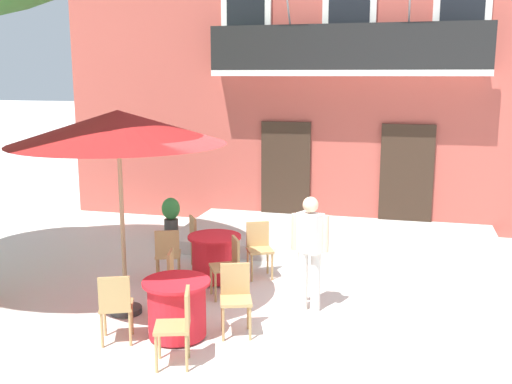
# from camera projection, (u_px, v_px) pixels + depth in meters

# --- Properties ---
(ground_plane) EXTENTS (120.00, 120.00, 0.00)m
(ground_plane) POSITION_uv_depth(u_px,v_px,m) (257.00, 310.00, 8.47)
(ground_plane) COLOR silver
(building_facade) EXTENTS (13.00, 5.09, 7.50)m
(building_facade) POSITION_uv_depth(u_px,v_px,m) (357.00, 56.00, 14.21)
(building_facade) COLOR #B24C42
(building_facade) RESTS_ON ground
(entrance_step_platform) EXTENTS (6.14, 2.79, 0.25)m
(entrance_step_platform) POSITION_uv_depth(u_px,v_px,m) (335.00, 238.00, 11.70)
(entrance_step_platform) COLOR silver
(entrance_step_platform) RESTS_ON ground
(cafe_table_near_tree) EXTENTS (0.86, 0.86, 0.76)m
(cafe_table_near_tree) POSITION_uv_depth(u_px,v_px,m) (177.00, 308.00, 7.52)
(cafe_table_near_tree) COLOR red
(cafe_table_near_tree) RESTS_ON ground
(cafe_chair_near_tree_0) EXTENTS (0.50, 0.50, 0.91)m
(cafe_chair_near_tree_0) POSITION_uv_depth(u_px,v_px,m) (179.00, 322.00, 6.76)
(cafe_chair_near_tree_0) COLOR tan
(cafe_chair_near_tree_0) RESTS_ON ground
(cafe_chair_near_tree_1) EXTENTS (0.51, 0.51, 0.91)m
(cafe_chair_near_tree_1) POSITION_uv_depth(u_px,v_px,m) (236.00, 294.00, 7.63)
(cafe_chair_near_tree_1) COLOR tan
(cafe_chair_near_tree_1) RESTS_ON ground
(cafe_chair_near_tree_2) EXTENTS (0.49, 0.49, 0.91)m
(cafe_chair_near_tree_2) POSITION_uv_depth(u_px,v_px,m) (178.00, 278.00, 8.23)
(cafe_chair_near_tree_2) COLOR tan
(cafe_chair_near_tree_2) RESTS_ON ground
(cafe_chair_near_tree_3) EXTENTS (0.53, 0.53, 0.91)m
(cafe_chair_near_tree_3) POSITION_uv_depth(u_px,v_px,m) (116.00, 303.00, 7.31)
(cafe_chair_near_tree_3) COLOR tan
(cafe_chair_near_tree_3) RESTS_ON ground
(cafe_table_middle) EXTENTS (0.86, 0.86, 0.76)m
(cafe_table_middle) POSITION_uv_depth(u_px,v_px,m) (215.00, 257.00, 9.60)
(cafe_table_middle) COLOR red
(cafe_table_middle) RESTS_ON ground
(cafe_chair_middle_0) EXTENTS (0.54, 0.54, 0.91)m
(cafe_chair_middle_0) POSITION_uv_depth(u_px,v_px,m) (259.00, 245.00, 9.80)
(cafe_chair_middle_0) COLOR tan
(cafe_chair_middle_0) RESTS_ON ground
(cafe_chair_middle_1) EXTENTS (0.55, 0.55, 0.91)m
(cafe_chair_middle_1) POSITION_uv_depth(u_px,v_px,m) (199.00, 238.00, 10.25)
(cafe_chair_middle_1) COLOR tan
(cafe_chair_middle_1) RESTS_ON ground
(cafe_chair_middle_2) EXTENTS (0.52, 0.52, 0.91)m
(cafe_chair_middle_2) POSITION_uv_depth(u_px,v_px,m) (168.00, 252.00, 9.42)
(cafe_chair_middle_2) COLOR tan
(cafe_chair_middle_2) RESTS_ON ground
(cafe_chair_middle_3) EXTENTS (0.55, 0.55, 0.91)m
(cafe_chair_middle_3) POSITION_uv_depth(u_px,v_px,m) (229.00, 263.00, 8.88)
(cafe_chair_middle_3) COLOR tan
(cafe_chair_middle_3) RESTS_ON ground
(cafe_umbrella) EXTENTS (2.90, 2.90, 2.85)m
(cafe_umbrella) POSITION_uv_depth(u_px,v_px,m) (118.00, 128.00, 7.86)
(cafe_umbrella) COLOR #997A56
(cafe_umbrella) RESTS_ON ground
(ground_planter_left) EXTENTS (0.38, 0.38, 0.79)m
(ground_planter_left) POSITION_uv_depth(u_px,v_px,m) (171.00, 214.00, 12.36)
(ground_planter_left) COLOR #47423D
(ground_planter_left) RESTS_ON ground
(pedestrian_mid_plaza) EXTENTS (0.53, 0.35, 1.65)m
(pedestrian_mid_plaza) POSITION_uv_depth(u_px,v_px,m) (310.00, 247.00, 8.28)
(pedestrian_mid_plaza) COLOR silver
(pedestrian_mid_plaza) RESTS_ON ground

